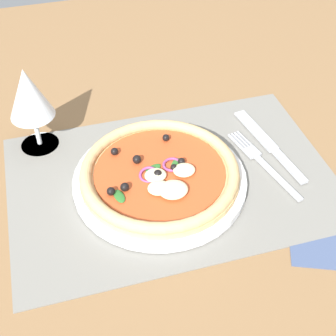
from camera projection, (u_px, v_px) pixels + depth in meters
ground_plane at (172, 185)px, 77.11cm from camera, size 190.00×140.00×2.40cm
placemat at (172, 179)px, 76.15cm from camera, size 50.60×34.23×0.40cm
plate at (160, 181)px, 74.65cm from camera, size 26.78×26.78×1.37cm
pizza at (160, 173)px, 73.37cm from camera, size 24.44×24.44×2.67cm
fork at (261, 161)px, 78.66cm from camera, size 5.50×17.88×0.44cm
knife at (268, 144)px, 81.64cm from camera, size 4.58×20.02×0.62cm
wine_glass at (29, 96)px, 75.53cm from camera, size 7.20×7.20×14.90cm
napkin at (336, 235)px, 68.01cm from camera, size 16.65×15.93×0.36cm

